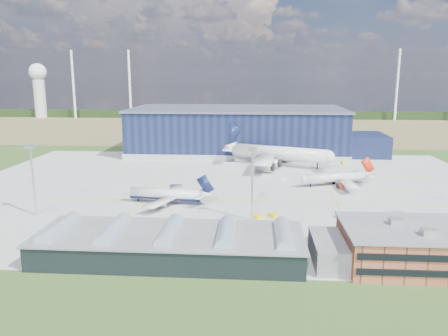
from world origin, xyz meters
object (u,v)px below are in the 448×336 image
gse_van_a (349,215)px  gse_cart_a (314,181)px  gse_tug_b (259,217)px  airliner_navy (165,189)px  gse_van_b (322,177)px  light_mast_west (32,169)px  gse_tug_c (343,163)px  light_mast_center (252,172)px  car_b (231,226)px  gse_van_c (343,237)px  gse_tug_a (273,216)px  car_a (221,239)px  ops_building (440,247)px  airliner_widebody (279,146)px  gse_cart_b (284,179)px  hangar (242,132)px  airliner_red (335,173)px

gse_van_a → gse_cart_a: bearing=25.5°
gse_tug_b → gse_cart_a: 54.38m
airliner_navy → gse_van_a: airliner_navy is taller
gse_cart_a → gse_van_b: gse_van_b is taller
light_mast_west → gse_tug_c: size_ratio=7.70×
gse_van_b → gse_tug_c: bearing=29.8°
light_mast_center → gse_cart_a: (25.63, 50.99, -14.72)m
gse_tug_b → car_b: gse_tug_b is taller
gse_tug_c → gse_van_c: (-20.84, -108.00, 0.55)m
gse_tug_a → gse_van_b: gse_van_b is taller
gse_van_b → gse_tug_c: 36.75m
gse_cart_a → gse_tug_c: size_ratio=1.11×
gse_tug_a → car_a: gse_tug_a is taller
light_mast_center → airliner_navy: (-30.68, 16.23, -10.02)m
ops_building → light_mast_center: (-45.01, 30.00, 10.64)m
airliner_widebody → gse_van_a: (17.94, -81.54, -8.90)m
gse_van_c → gse_cart_b: bearing=-4.8°
gse_tug_b → car_a: car_a is taller
car_b → gse_van_a: bearing=-88.1°
car_a → gse_van_b: bearing=-23.8°
gse_tug_a → gse_cart_a: (18.73, 47.71, 0.05)m
airliner_widebody → gse_cart_b: size_ratio=22.31×
airliner_widebody → gse_tug_a: (-5.74, -81.72, -9.47)m
hangar → gse_van_b: (37.63, -66.14, -10.64)m
gse_van_c → gse_tug_c: bearing=-25.3°
light_mast_west → gse_tug_b: light_mast_west is taller
gse_tug_c → car_b: size_ratio=0.86×
gse_tug_a → car_a: bearing=-159.8°
gse_tug_c → gse_van_c: 109.99m
airliner_widebody → gse_tug_a: bearing=-72.2°
gse_tug_a → gse_tug_b: 4.88m
hangar → gse_van_c: size_ratio=28.95×
gse_van_b → airliner_widebody: bearing=88.8°
airliner_red → gse_tug_c: 47.88m
airliner_red → gse_cart_a: bearing=-51.2°
gse_tug_a → car_a: (-15.26, -21.28, -0.01)m
airliner_navy → gse_van_c: bearing=157.2°
airliner_red → car_b: bearing=34.9°
gse_tug_c → light_mast_center: bearing=-123.6°
light_mast_center → airliner_navy: 36.12m
hangar → car_a: size_ratio=37.74×
gse_van_c → car_a: (-33.44, -2.00, -0.55)m
hangar → gse_van_c: hangar is taller
gse_tug_a → car_a: 26.19m
light_mast_west → airliner_widebody: light_mast_west is taller
hangar → gse_van_c: (32.26, -140.80, -10.41)m
car_a → car_b: car_a is taller
gse_van_a → gse_cart_b: bearing=38.5°
hangar → gse_van_a: hangar is taller
car_a → hangar: bearing=2.6°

